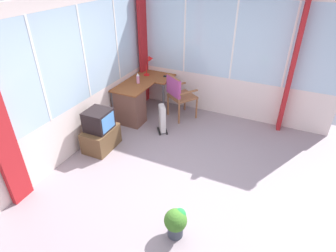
# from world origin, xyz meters

# --- Properties ---
(ground) EXTENTS (5.73, 5.06, 0.06)m
(ground) POSITION_xyz_m (0.00, 0.00, -0.03)
(ground) COLOR gray
(north_window_panel) EXTENTS (4.73, 0.07, 2.54)m
(north_window_panel) POSITION_xyz_m (0.00, 2.06, 1.27)
(north_window_panel) COLOR silver
(north_window_panel) RESTS_ON ground
(east_window_panel) EXTENTS (0.07, 4.06, 2.54)m
(east_window_panel) POSITION_xyz_m (2.39, -0.00, 1.27)
(east_window_panel) COLOR silver
(east_window_panel) RESTS_ON ground
(curtain_corner) EXTENTS (0.32, 0.08, 2.44)m
(curtain_corner) POSITION_xyz_m (2.26, 1.93, 1.22)
(curtain_corner) COLOR #B31F24
(curtain_corner) RESTS_ON ground
(curtain_east_far) EXTENTS (0.32, 0.11, 2.44)m
(curtain_east_far) POSITION_xyz_m (2.31, -1.12, 1.22)
(curtain_east_far) COLOR #B31F24
(curtain_east_far) RESTS_ON ground
(desk) EXTENTS (1.39, 0.83, 0.75)m
(desk) POSITION_xyz_m (1.26, 1.70, 0.40)
(desk) COLOR brown
(desk) RESTS_ON ground
(desk_lamp) EXTENTS (0.23, 0.20, 0.41)m
(desk_lamp) POSITION_xyz_m (2.09, 1.70, 1.02)
(desk_lamp) COLOR red
(desk_lamp) RESTS_ON desk
(tv_remote) EXTENTS (0.07, 0.16, 0.02)m
(tv_remote) POSITION_xyz_m (2.11, 1.30, 0.76)
(tv_remote) COLOR black
(tv_remote) RESTS_ON desk
(spray_bottle) EXTENTS (0.06, 0.06, 0.22)m
(spray_bottle) POSITION_xyz_m (1.55, 1.69, 0.85)
(spray_bottle) COLOR pink
(spray_bottle) RESTS_ON desk
(wooden_armchair) EXTENTS (0.67, 0.67, 0.95)m
(wooden_armchair) POSITION_xyz_m (1.78, 0.90, 0.60)
(wooden_armchair) COLOR #975D3A
(wooden_armchair) RESTS_ON ground
(tv_on_stand) EXTENTS (0.65, 0.46, 0.75)m
(tv_on_stand) POSITION_xyz_m (0.20, 1.69, 0.33)
(tv_on_stand) COLOR brown
(tv_on_stand) RESTS_ON ground
(space_heater) EXTENTS (0.32, 0.30, 0.57)m
(space_heater) POSITION_xyz_m (1.16, 0.96, 0.29)
(space_heater) COLOR silver
(space_heater) RESTS_ON ground
(potted_plant) EXTENTS (0.28, 0.28, 0.40)m
(potted_plant) POSITION_xyz_m (-0.95, -0.28, 0.24)
(potted_plant) COLOR #3E4550
(potted_plant) RESTS_ON ground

